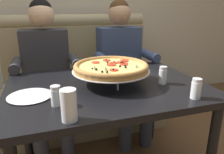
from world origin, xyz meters
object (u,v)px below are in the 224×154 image
dining_table (107,97)px  diner_left (46,67)px  pizza (111,67)px  shaker_oregano (56,97)px  shaker_parmesan (163,76)px  drinking_glass (69,107)px  plate_near_left (30,95)px  diner_right (122,61)px  shaker_pepper_flakes (196,90)px  booth_bench (82,86)px

dining_table → diner_left: size_ratio=0.97×
dining_table → diner_left: (-0.35, 0.65, 0.06)m
pizza → shaker_oregano: bearing=-147.7°
shaker_parmesan → shaker_oregano: shaker_parmesan is taller
diner_left → drinking_glass: 1.04m
shaker_oregano → plate_near_left: bearing=129.6°
plate_near_left → drinking_glass: bearing=-62.7°
shaker_oregano → drinking_glass: size_ratio=0.72×
diner_left → drinking_glass: diner_left is taller
diner_right → drinking_glass: 1.22m
dining_table → pizza: bearing=34.3°
diner_right → pizza: diner_right is taller
diner_right → drinking_glass: diner_right is taller
pizza → plate_near_left: size_ratio=2.03×
shaker_pepper_flakes → pizza: bearing=133.7°
pizza → shaker_oregano: 0.44m
shaker_parmesan → plate_near_left: 0.81m
dining_table → plate_near_left: 0.48m
shaker_pepper_flakes → booth_bench: bearing=107.3°
shaker_oregano → shaker_pepper_flakes: bearing=-11.4°
booth_bench → pizza: bearing=-87.8°
dining_table → drinking_glass: (-0.29, -0.38, 0.15)m
booth_bench → dining_table: booth_bench is taller
diner_right → shaker_pepper_flakes: (0.04, -1.00, 0.07)m
drinking_glass → pizza: bearing=51.5°
dining_table → shaker_oregano: 0.41m
pizza → dining_table: bearing=-145.7°
dining_table → shaker_parmesan: size_ratio=10.84×
diner_right → shaker_parmesan: bearing=-90.2°
dining_table → diner_right: 0.74m
dining_table → pizza: (0.03, 0.02, 0.19)m
dining_table → drinking_glass: bearing=-127.1°
diner_left → pizza: size_ratio=2.56×
pizza → shaker_pepper_flakes: (0.36, -0.38, -0.06)m
shaker_oregano → drinking_glass: (0.04, -0.18, 0.02)m
booth_bench → shaker_oregano: bearing=-106.4°
pizza → shaker_parmesan: pizza is taller
pizza → shaker_oregano: size_ratio=4.76×
diner_right → drinking_glass: bearing=-121.8°
drinking_glass → shaker_oregano: bearing=103.3°
plate_near_left → drinking_glass: size_ratio=1.68×
pizza → shaker_pepper_flakes: bearing=-46.3°
shaker_pepper_flakes → drinking_glass: 0.68m
booth_bench → shaker_oregano: (-0.33, -1.12, 0.38)m
diner_left → diner_right: size_ratio=1.00×
diner_right → shaker_parmesan: size_ratio=11.16×
booth_bench → diner_left: diner_left is taller
shaker_oregano → drinking_glass: 0.18m
booth_bench → drinking_glass: (-0.29, -1.30, 0.40)m
booth_bench → drinking_glass: booth_bench is taller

